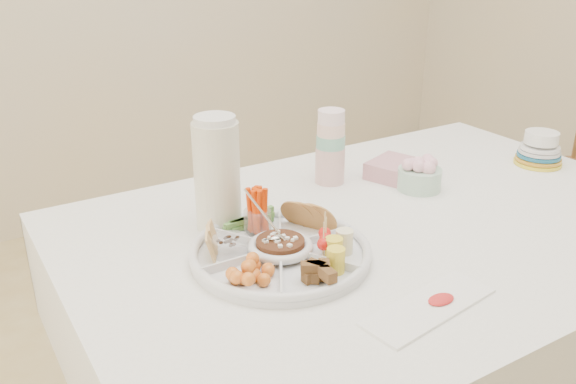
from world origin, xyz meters
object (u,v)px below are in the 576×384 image
dining_table (381,349)px  thermos (217,172)px  party_tray (280,250)px  chair (567,169)px  plate_stack (539,150)px

dining_table → thermos: bearing=153.0°
thermos → party_tray: bearing=-78.5°
dining_table → thermos: thermos is taller
chair → thermos: (-1.50, -0.11, 0.32)m
thermos → plate_stack: thermos is taller
dining_table → chair: (1.13, 0.29, 0.19)m
chair → plate_stack: (-0.50, -0.22, 0.23)m
chair → thermos: 1.54m
chair → party_tray: (-1.46, -0.32, 0.21)m
plate_stack → thermos: bearing=173.3°
dining_table → chair: 1.19m
thermos → plate_stack: bearing=-6.7°
thermos → plate_stack: 1.01m
party_tray → plate_stack: size_ratio=2.76×
dining_table → plate_stack: (0.63, 0.07, 0.42)m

